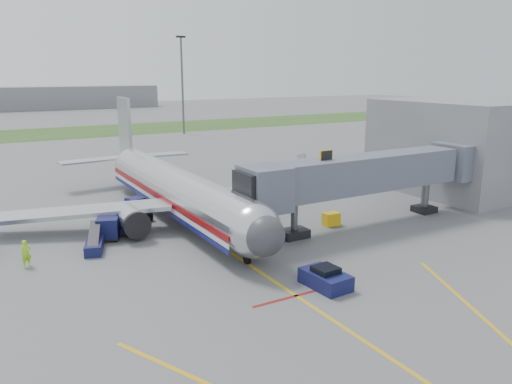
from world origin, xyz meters
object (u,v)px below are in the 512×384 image
belt_loader (94,245)px  ramp_worker (26,254)px  pushback_tug (325,278)px  airliner (176,189)px

belt_loader → ramp_worker: ramp_worker is taller
pushback_tug → ramp_worker: (-15.66, 12.89, 0.40)m
pushback_tug → ramp_worker: bearing=140.5°
pushback_tug → belt_loader: belt_loader is taller
ramp_worker → pushback_tug: bearing=-58.0°
ramp_worker → airliner: bearing=6.2°
pushback_tug → belt_loader: (-10.95, 13.76, -0.10)m
belt_loader → airliner: bearing=31.6°
pushback_tug → belt_loader: bearing=128.5°
pushback_tug → belt_loader: 17.58m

